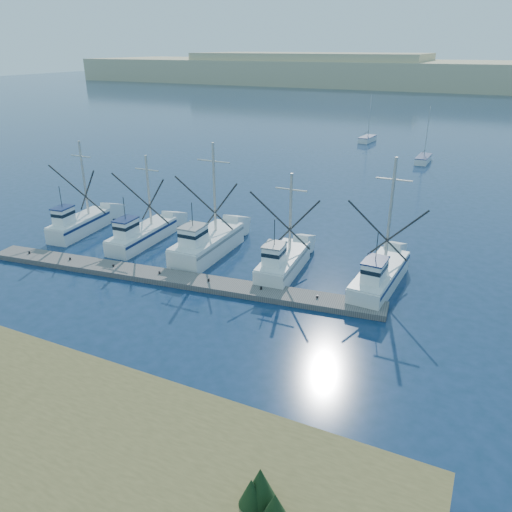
{
  "coord_description": "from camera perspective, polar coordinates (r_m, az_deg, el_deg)",
  "views": [
    {
      "loc": [
        11.37,
        -20.53,
        16.16
      ],
      "look_at": [
        -2.38,
        8.0,
        2.74
      ],
      "focal_mm": 35.0,
      "sensor_mm": 36.0,
      "label": 1
    }
  ],
  "objects": [
    {
      "name": "floating_dock",
      "position": [
        37.57,
        -9.61,
        -2.5
      ],
      "size": [
        31.36,
        5.81,
        0.42
      ],
      "primitive_type": "cube",
      "rotation": [
        0.0,
        0.0,
        0.12
      ],
      "color": "slate",
      "rests_on": "ground"
    },
    {
      "name": "trawler_fleet",
      "position": [
        40.68,
        -4.74,
        0.94
      ],
      "size": [
        30.39,
        8.52,
        9.19
      ],
      "color": "white",
      "rests_on": "ground"
    },
    {
      "name": "sailboat_far",
      "position": [
        94.7,
        12.6,
        12.92
      ],
      "size": [
        2.29,
        5.01,
        8.1
      ],
      "rotation": [
        0.0,
        0.0,
        -0.1
      ],
      "color": "white",
      "rests_on": "ground"
    },
    {
      "name": "ground",
      "position": [
        28.49,
        -2.73,
        -11.61
      ],
      "size": [
        500.0,
        500.0,
        0.0
      ],
      "primitive_type": "plane",
      "color": "#0D253C",
      "rests_on": "ground"
    },
    {
      "name": "sailboat_near",
      "position": [
        79.58,
        18.58,
        10.45
      ],
      "size": [
        1.79,
        5.24,
        8.1
      ],
      "rotation": [
        0.0,
        0.0,
        -0.03
      ],
      "color": "white",
      "rests_on": "ground"
    },
    {
      "name": "dune_ridge",
      "position": [
        231.08,
        24.19,
        18.33
      ],
      "size": [
        360.0,
        60.0,
        10.0
      ],
      "primitive_type": "cube",
      "color": "tan",
      "rests_on": "ground"
    }
  ]
}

